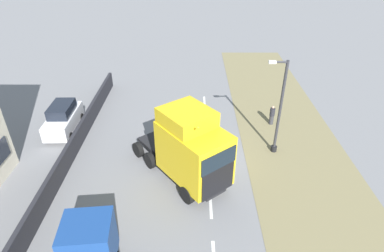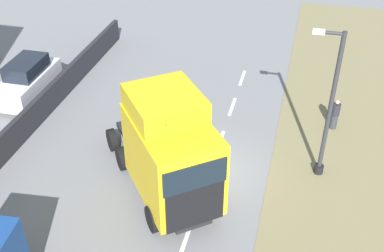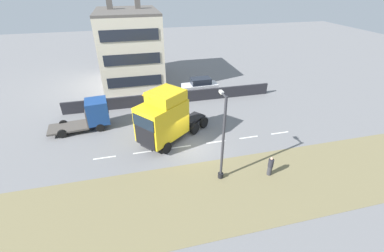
% 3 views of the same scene
% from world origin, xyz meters
% --- Properties ---
extents(ground_plane, '(120.00, 120.00, 0.00)m').
position_xyz_m(ground_plane, '(0.00, 0.00, 0.00)').
color(ground_plane, slate).
rests_on(ground_plane, ground).
extents(grass_verge, '(7.00, 44.00, 0.01)m').
position_xyz_m(grass_verge, '(-6.00, 0.00, 0.01)').
color(grass_verge, olive).
rests_on(grass_verge, ground).
extents(lane_markings, '(0.16, 17.80, 0.00)m').
position_xyz_m(lane_markings, '(0.00, -0.70, 0.00)').
color(lane_markings, white).
rests_on(lane_markings, ground).
extents(boundary_wall, '(0.25, 24.00, 1.35)m').
position_xyz_m(boundary_wall, '(9.00, 0.00, 0.68)').
color(boundary_wall, '#232328').
rests_on(boundary_wall, ground).
extents(lorry_cab, '(6.43, 7.17, 4.92)m').
position_xyz_m(lorry_cab, '(1.12, 2.04, 2.41)').
color(lorry_cab, black).
rests_on(lorry_cab, ground).
extents(parked_car, '(1.90, 4.36, 2.13)m').
position_xyz_m(parked_car, '(10.71, -3.78, 1.03)').
color(parked_car, silver).
rests_on(parked_car, ground).
extents(lamp_post, '(1.32, 0.40, 6.52)m').
position_xyz_m(lamp_post, '(-4.49, -1.13, 2.92)').
color(lamp_post, black).
rests_on(lamp_post, ground).
extents(pedestrian, '(0.39, 0.39, 1.59)m').
position_xyz_m(pedestrian, '(-5.11, -4.77, 0.78)').
color(pedestrian, '#333338').
rests_on(pedestrian, ground).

